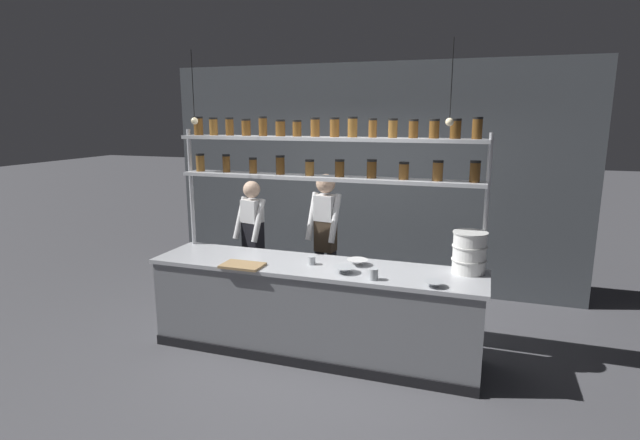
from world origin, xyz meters
TOP-DOWN VIEW (x-y plane):
  - ground_plane at (0.00, 0.00)m, footprint 40.00×40.00m
  - back_wall at (0.00, 2.20)m, footprint 5.69×0.12m
  - prep_counter at (0.00, -0.00)m, footprint 3.29×0.76m
  - spice_shelf_unit at (0.01, 0.33)m, footprint 3.18×0.28m
  - chef_left at (-1.08, 0.83)m, footprint 0.41×0.34m
  - chef_center at (-0.16, 0.84)m, footprint 0.39×0.32m
  - container_stack at (1.44, 0.23)m, footprint 0.32×0.32m
  - cutting_board at (-0.64, -0.28)m, footprint 0.40×0.26m
  - prep_bowl_near_left at (1.18, -0.28)m, footprint 0.17×0.17m
  - prep_bowl_center_front at (0.35, -0.15)m, footprint 0.21×0.21m
  - prep_bowl_center_back at (0.41, 0.12)m, footprint 0.21×0.21m
  - serving_cup_front at (-0.02, -0.00)m, footprint 0.07×0.07m
  - serving_cup_by_board at (0.65, -0.26)m, footprint 0.09×0.09m
  - pendant_light_row at (-0.02, 0.00)m, footprint 2.56×0.07m

SIDE VIEW (x-z plane):
  - ground_plane at x=0.00m, z-range 0.00..0.00m
  - prep_counter at x=0.00m, z-range 0.00..0.92m
  - chef_left at x=-1.08m, z-range 0.11..1.71m
  - cutting_board at x=-0.64m, z-range 0.92..0.94m
  - prep_bowl_near_left at x=1.18m, z-range 0.92..0.97m
  - prep_bowl_center_back at x=0.41m, z-range 0.92..0.98m
  - prep_bowl_center_front at x=0.35m, z-range 0.92..0.98m
  - serving_cup_front at x=-0.02m, z-range 0.92..1.00m
  - serving_cup_by_board at x=0.65m, z-range 0.92..1.02m
  - chef_center at x=-0.16m, z-range 0.14..1.85m
  - container_stack at x=1.44m, z-range 0.92..1.31m
  - back_wall at x=0.00m, z-range 0.00..3.03m
  - spice_shelf_unit at x=0.01m, z-range 0.75..3.10m
  - pendant_light_row at x=-0.02m, z-range 1.98..2.70m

